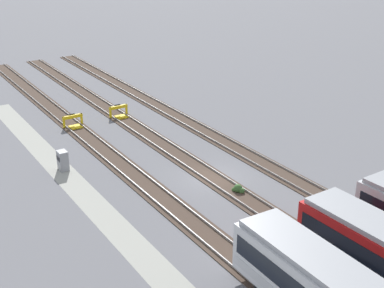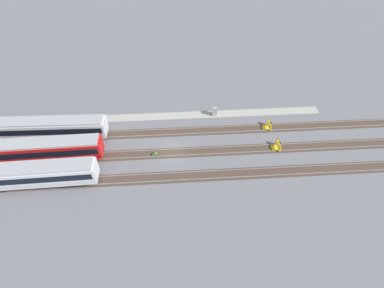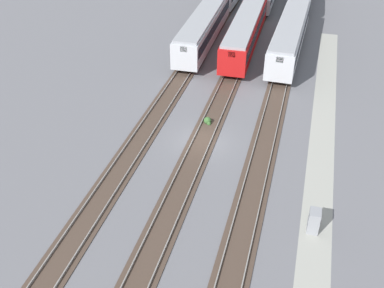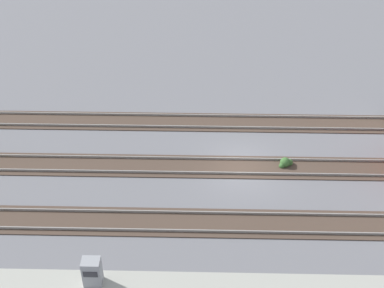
{
  "view_description": "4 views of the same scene",
  "coord_description": "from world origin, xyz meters",
  "px_view_note": "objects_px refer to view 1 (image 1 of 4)",
  "views": [
    {
      "loc": [
        30.23,
        -21.23,
        18.14
      ],
      "look_at": [
        -3.08,
        0.0,
        1.8
      ],
      "focal_mm": 50.0,
      "sensor_mm": 36.0,
      "label": 1
    },
    {
      "loc": [
        -0.9,
        33.09,
        34.13
      ],
      "look_at": [
        -3.08,
        0.0,
        1.8
      ],
      "focal_mm": 28.0,
      "sensor_mm": 36.0,
      "label": 2
    },
    {
      "loc": [
        -29.14,
        -7.21,
        20.66
      ],
      "look_at": [
        -3.08,
        0.0,
        1.8
      ],
      "focal_mm": 42.0,
      "sensor_mm": 36.0,
      "label": 3
    },
    {
      "loc": [
        -2.48,
        -26.09,
        21.34
      ],
      "look_at": [
        -3.08,
        0.0,
        1.8
      ],
      "focal_mm": 50.0,
      "sensor_mm": 36.0,
      "label": 4
    }
  ],
  "objects_px": {
    "bumper_stop_nearest_track": "(74,122)",
    "electrical_cabinet": "(63,160)",
    "bumper_stop_near_inner_track": "(120,112)",
    "weed_clump": "(238,189)"
  },
  "relations": [
    {
      "from": "bumper_stop_nearest_track",
      "to": "weed_clump",
      "type": "height_order",
      "value": "bumper_stop_nearest_track"
    },
    {
      "from": "electrical_cabinet",
      "to": "weed_clump",
      "type": "height_order",
      "value": "electrical_cabinet"
    },
    {
      "from": "bumper_stop_near_inner_track",
      "to": "electrical_cabinet",
      "type": "height_order",
      "value": "electrical_cabinet"
    },
    {
      "from": "weed_clump",
      "to": "bumper_stop_near_inner_track",
      "type": "bearing_deg",
      "value": -179.31
    },
    {
      "from": "electrical_cabinet",
      "to": "weed_clump",
      "type": "xyz_separation_m",
      "value": [
        10.55,
        9.4,
        -0.56
      ]
    },
    {
      "from": "bumper_stop_near_inner_track",
      "to": "electrical_cabinet",
      "type": "bearing_deg",
      "value": -45.65
    },
    {
      "from": "bumper_stop_nearest_track",
      "to": "electrical_cabinet",
      "type": "distance_m",
      "value": 9.68
    },
    {
      "from": "electrical_cabinet",
      "to": "weed_clump",
      "type": "distance_m",
      "value": 14.14
    },
    {
      "from": "bumper_stop_nearest_track",
      "to": "electrical_cabinet",
      "type": "relative_size",
      "value": 1.25
    },
    {
      "from": "electrical_cabinet",
      "to": "bumper_stop_near_inner_track",
      "type": "bearing_deg",
      "value": 134.35
    }
  ]
}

